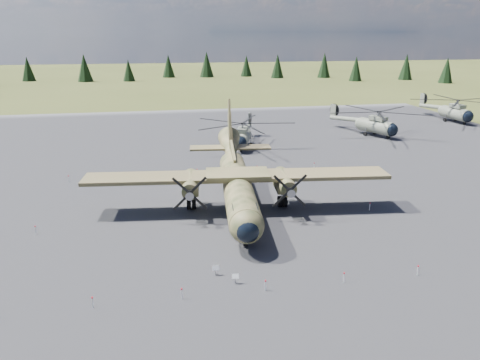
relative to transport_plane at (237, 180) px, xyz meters
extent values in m
plane|color=#4E5224|center=(-3.07, -3.90, -2.97)|extent=(500.00, 500.00, 0.00)
cube|color=#5B5A5F|center=(-3.07, 6.10, -2.97)|extent=(120.00, 120.00, 0.04)
cylinder|color=#3A4224|center=(-0.18, -1.65, -0.49)|extent=(5.06, 19.56, 3.01)
sphere|color=#3A4224|center=(-1.21, -11.27, -0.49)|extent=(3.25, 3.25, 2.95)
sphere|color=black|center=(-1.28, -11.86, -0.55)|extent=(2.39, 2.39, 2.17)
cube|color=black|center=(-1.03, -9.56, 0.31)|extent=(2.32, 1.94, 0.59)
cone|color=#3A4224|center=(1.18, 10.96, 0.64)|extent=(3.72, 7.66, 4.53)
cube|color=#97999C|center=(-0.06, -0.59, -1.73)|extent=(2.72, 6.63, 0.54)
cube|color=#3C4021|center=(-0.12, -1.12, 0.74)|extent=(31.38, 6.97, 0.38)
cube|color=#3A4224|center=(-0.12, -1.12, 0.98)|extent=(6.83, 4.54, 0.38)
cylinder|color=#3A4224|center=(-4.96, -0.92, 0.15)|extent=(2.20, 5.73, 1.61)
cube|color=#3A4224|center=(-4.87, -0.07, -0.55)|extent=(1.99, 3.81, 0.86)
cone|color=gray|center=(-5.34, -4.40, 0.15)|extent=(0.92, 1.05, 0.82)
cylinder|color=black|center=(-4.87, -0.07, -2.37)|extent=(1.07, 1.28, 1.18)
cylinder|color=#3A4224|center=(4.65, -1.96, 0.15)|extent=(2.20, 5.73, 1.61)
cube|color=#3A4224|center=(4.75, -1.10, -0.55)|extent=(1.99, 3.81, 0.86)
cone|color=gray|center=(4.28, -5.43, 0.15)|extent=(0.92, 1.05, 0.82)
cylinder|color=black|center=(4.75, -1.10, -2.37)|extent=(1.07, 1.28, 1.18)
cube|color=#3A4224|center=(0.74, 6.90, 1.28)|extent=(1.17, 8.10, 1.80)
cube|color=#3C4021|center=(1.24, 11.49, 0.69)|extent=(10.51, 3.46, 0.24)
cylinder|color=gray|center=(-1.08, -9.99, -1.60)|extent=(0.17, 0.17, 0.97)
cylinder|color=black|center=(-1.08, -9.99, -2.37)|extent=(0.48, 1.04, 1.01)
cylinder|color=gray|center=(5.61, 25.47, -1.33)|extent=(4.05, 6.75, 2.21)
sphere|color=black|center=(4.64, 22.43, -1.37)|extent=(2.56, 2.56, 2.04)
sphere|color=gray|center=(6.58, 28.51, -1.33)|extent=(2.56, 2.56, 2.04)
cube|color=gray|center=(5.50, 25.13, 0.09)|extent=(2.30, 3.16, 0.66)
cylinder|color=gray|center=(5.50, 25.13, 0.75)|extent=(0.40, 0.40, 0.89)
cylinder|color=gray|center=(7.59, 31.67, -1.02)|extent=(3.01, 7.43, 1.27)
cube|color=gray|center=(8.60, 34.84, 0.09)|extent=(0.56, 1.24, 2.13)
cylinder|color=black|center=(8.89, 34.74, 0.09)|extent=(0.75, 2.21, 2.30)
cylinder|color=black|center=(4.80, 22.94, -2.61)|extent=(0.42, 0.65, 0.60)
cylinder|color=black|center=(4.79, 26.85, -2.61)|extent=(0.47, 0.76, 0.71)
cylinder|color=gray|center=(4.79, 26.85, -2.15)|extent=(0.16, 0.16, 1.28)
cylinder|color=black|center=(7.07, 26.12, -2.61)|extent=(0.47, 0.76, 0.71)
cylinder|color=gray|center=(7.07, 26.12, -2.15)|extent=(0.16, 0.16, 1.28)
cylinder|color=gray|center=(30.68, 30.03, -1.20)|extent=(4.97, 7.25, 2.39)
sphere|color=black|center=(32.07, 26.89, -1.25)|extent=(2.90, 2.90, 2.20)
sphere|color=gray|center=(29.28, 33.17, -1.20)|extent=(2.90, 2.90, 2.20)
cube|color=gray|center=(30.83, 29.68, 0.33)|extent=(2.72, 3.45, 0.72)
cylinder|color=gray|center=(30.83, 29.68, 1.04)|extent=(0.45, 0.45, 0.95)
cylinder|color=gray|center=(27.83, 36.45, -0.87)|extent=(4.04, 7.78, 1.37)
cube|color=gray|center=(26.38, 39.72, 0.33)|extent=(0.73, 1.31, 2.29)
cylinder|color=black|center=(26.69, 39.85, 0.33)|extent=(1.06, 2.29, 2.48)
cylinder|color=black|center=(31.84, 27.41, -2.58)|extent=(0.51, 0.70, 0.65)
cylinder|color=black|center=(29.03, 30.56, -2.58)|extent=(0.57, 0.81, 0.76)
cylinder|color=gray|center=(29.03, 30.56, -2.08)|extent=(0.18, 0.18, 1.38)
cylinder|color=black|center=(31.39, 31.60, -2.58)|extent=(0.57, 0.81, 0.76)
cylinder|color=gray|center=(31.39, 31.60, -2.08)|extent=(0.18, 0.18, 1.38)
cylinder|color=gray|center=(52.93, 39.61, -1.13)|extent=(3.09, 7.33, 2.48)
sphere|color=black|center=(53.24, 36.05, -1.18)|extent=(2.47, 2.47, 2.28)
sphere|color=gray|center=(52.62, 43.17, -1.13)|extent=(2.47, 2.47, 2.28)
cube|color=gray|center=(52.96, 39.22, 0.46)|extent=(1.95, 3.31, 0.74)
cylinder|color=gray|center=(52.96, 39.22, 1.20)|extent=(0.39, 0.39, 0.99)
cylinder|color=gray|center=(52.30, 46.88, -0.78)|extent=(1.56, 8.51, 1.42)
cube|color=gray|center=(51.98, 50.59, 0.46)|extent=(0.34, 1.40, 2.38)
cylinder|color=black|center=(52.33, 50.62, 0.46)|extent=(0.28, 2.58, 2.58)
cylinder|color=black|center=(53.18, 36.65, -2.57)|extent=(0.33, 0.70, 0.67)
cylinder|color=black|center=(51.49, 40.68, -2.57)|extent=(0.36, 0.82, 0.79)
cylinder|color=gray|center=(51.49, 40.68, -2.05)|extent=(0.15, 0.15, 1.44)
cylinder|color=black|center=(54.16, 40.91, -2.57)|extent=(0.36, 0.82, 0.79)
cylinder|color=gray|center=(54.16, 40.91, -2.05)|extent=(0.15, 0.15, 1.44)
cube|color=gray|center=(-4.29, -14.44, -2.65)|extent=(0.10, 0.10, 0.64)
cube|color=white|center=(-4.29, -14.50, -2.34)|extent=(0.53, 0.27, 0.36)
cube|color=gray|center=(-3.02, -15.97, -2.65)|extent=(0.10, 0.10, 0.62)
cube|color=white|center=(-3.02, -16.03, -2.35)|extent=(0.52, 0.26, 0.35)
cylinder|color=white|center=(-13.07, -17.40, -2.57)|extent=(0.07, 0.07, 0.80)
cylinder|color=red|center=(-13.07, -17.40, -2.17)|extent=(0.12, 0.12, 0.10)
cylinder|color=white|center=(-7.07, -17.40, -2.57)|extent=(0.07, 0.07, 0.80)
cylinder|color=red|center=(-7.07, -17.40, -2.17)|extent=(0.12, 0.12, 0.10)
cylinder|color=white|center=(-1.07, -17.40, -2.57)|extent=(0.07, 0.07, 0.80)
cylinder|color=red|center=(-1.07, -17.40, -2.17)|extent=(0.12, 0.12, 0.10)
cylinder|color=white|center=(4.93, -17.40, -2.57)|extent=(0.07, 0.07, 0.80)
cylinder|color=red|center=(4.93, -17.40, -2.17)|extent=(0.12, 0.12, 0.10)
cylinder|color=white|center=(10.93, -17.40, -2.57)|extent=(0.07, 0.07, 0.80)
cylinder|color=red|center=(10.93, -17.40, -2.17)|extent=(0.12, 0.12, 0.10)
cylinder|color=white|center=(-19.07, 12.10, -2.57)|extent=(0.07, 0.07, 0.80)
cylinder|color=red|center=(-19.07, 12.10, -2.17)|extent=(0.12, 0.12, 0.10)
cylinder|color=white|center=(-11.07, 12.10, -2.57)|extent=(0.07, 0.07, 0.80)
cylinder|color=red|center=(-11.07, 12.10, -2.17)|extent=(0.12, 0.12, 0.10)
cylinder|color=white|center=(-3.07, 12.10, -2.57)|extent=(0.07, 0.07, 0.80)
cylinder|color=red|center=(-3.07, 12.10, -2.17)|extent=(0.12, 0.12, 0.10)
cylinder|color=white|center=(4.93, 12.10, -2.57)|extent=(0.07, 0.07, 0.80)
cylinder|color=red|center=(4.93, 12.10, -2.17)|extent=(0.12, 0.12, 0.10)
cylinder|color=white|center=(12.93, 12.10, -2.57)|extent=(0.07, 0.07, 0.80)
cylinder|color=red|center=(12.93, 12.10, -2.17)|extent=(0.12, 0.12, 0.10)
cylinder|color=white|center=(-19.57, -3.90, -2.57)|extent=(0.07, 0.07, 0.80)
cylinder|color=red|center=(-19.57, -3.90, -2.17)|extent=(0.12, 0.12, 0.10)
cylinder|color=white|center=(13.43, -3.90, -2.57)|extent=(0.07, 0.07, 0.80)
cylinder|color=red|center=(13.43, -3.90, -2.17)|extent=(0.12, 0.12, 0.10)
cone|color=black|center=(98.11, 111.26, 1.60)|extent=(5.12, 5.12, 9.14)
cone|color=black|center=(90.08, 125.57, 1.93)|extent=(5.48, 5.48, 9.79)
cone|color=black|center=(68.70, 124.46, 1.62)|extent=(5.14, 5.14, 9.17)
cone|color=black|center=(61.74, 139.83, 1.99)|extent=(5.55, 5.55, 9.91)
cone|color=black|center=(42.64, 142.10, 1.72)|extent=(5.25, 5.25, 9.38)
cone|color=black|center=(31.54, 151.01, 1.32)|extent=(4.80, 4.80, 8.58)
cone|color=black|center=(14.82, 151.16, 2.15)|extent=(5.73, 5.73, 10.23)
cone|color=black|center=(-0.77, 152.80, 1.59)|extent=(5.10, 5.10, 9.11)
cone|color=black|center=(-16.31, 139.49, 1.04)|extent=(4.49, 4.49, 8.01)
cone|color=black|center=(-32.44, 140.91, 2.10)|extent=(5.67, 5.67, 10.12)
cone|color=black|center=(-53.95, 147.27, 1.55)|extent=(5.06, 5.06, 9.04)
camera|label=1|loc=(-8.39, -46.33, 14.88)|focal=35.00mm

